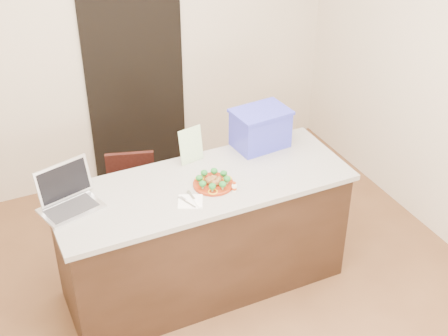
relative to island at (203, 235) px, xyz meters
name	(u,v)px	position (x,y,z in m)	size (l,w,h in m)	color
ground	(218,305)	(0.00, -0.25, -0.46)	(4.00, 4.00, 0.00)	brown
room_shell	(217,106)	(0.00, -0.25, 1.16)	(4.00, 4.00, 4.00)	white
doorway	(135,75)	(0.10, 1.73, 0.54)	(0.90, 0.02, 2.00)	black
island	(203,235)	(0.00, 0.00, 0.00)	(2.06, 0.76, 0.92)	black
plate	(213,184)	(0.06, -0.06, 0.47)	(0.28, 0.28, 0.02)	maroon
meatballs	(214,180)	(0.06, -0.06, 0.49)	(0.11, 0.11, 0.04)	brown
broccoli	(213,178)	(0.06, -0.06, 0.51)	(0.23, 0.23, 0.04)	#16541F
pepper_rings	(213,183)	(0.06, -0.06, 0.48)	(0.23, 0.25, 0.01)	orange
napkin	(190,202)	(-0.16, -0.17, 0.46)	(0.16, 0.16, 0.01)	white
fork	(187,201)	(-0.18, -0.16, 0.47)	(0.06, 0.16, 0.00)	silver
knife	(196,201)	(-0.13, -0.19, 0.47)	(0.02, 0.21, 0.01)	white
yogurt_bottle	(234,187)	(0.15, -0.18, 0.49)	(0.03, 0.03, 0.07)	white
laptop	(68,195)	(-0.88, 0.14, 0.53)	(0.43, 0.39, 0.26)	silver
leaflet	(191,145)	(0.04, 0.29, 0.59)	(0.18, 0.00, 0.26)	white
blue_box	(260,128)	(0.59, 0.28, 0.61)	(0.43, 0.32, 0.29)	#3337B8
chair	(136,198)	(-0.30, 0.63, 0.01)	(0.46, 0.47, 0.84)	black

